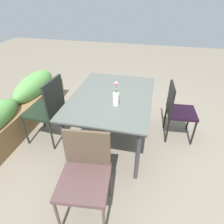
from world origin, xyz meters
TOP-DOWN VIEW (x-y plane):
  - ground_plane at (0.00, 0.00)m, footprint 12.00×12.00m
  - dining_table at (0.01, 0.01)m, footprint 1.43×1.05m
  - chair_near_right at (0.32, -0.90)m, footprint 0.44×0.44m
  - chair_end_left at (-1.08, 0.01)m, footprint 0.51×0.51m
  - chair_far_side at (-0.17, 0.89)m, footprint 0.49×0.49m
  - flower_vase at (-0.22, -0.09)m, footprint 0.07×0.07m
  - planter_box at (-0.04, 1.51)m, footprint 2.41×0.39m

SIDE VIEW (x-z plane):
  - ground_plane at x=0.00m, z-range 0.00..0.00m
  - planter_box at x=-0.04m, z-range -0.02..0.71m
  - chair_near_right at x=0.32m, z-range 0.06..0.92m
  - chair_end_left at x=-1.08m, z-range 0.08..0.97m
  - chair_far_side at x=-0.17m, z-range 0.07..1.06m
  - dining_table at x=0.01m, z-range 0.32..1.08m
  - flower_vase at x=-0.22m, z-range 0.72..1.03m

